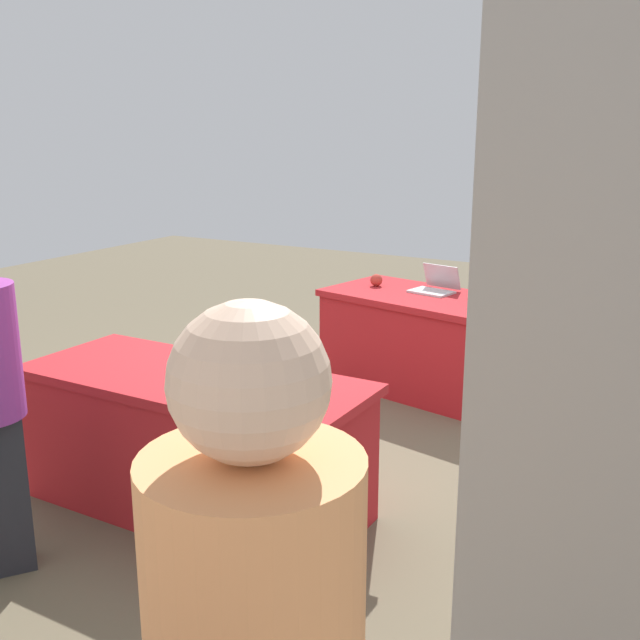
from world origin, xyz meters
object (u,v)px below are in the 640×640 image
Objects in this scene: table_foreground at (423,342)px; scissors_red at (480,299)px; laptop_silver at (435,287)px; yarn_ball at (376,280)px; chair_tucked_right at (529,303)px; table_mid_left at (195,442)px.

table_foreground is 9.27× the size of scissors_red.
laptop_silver is 0.49m from yarn_ball.
chair_tucked_right is (-0.58, -0.91, 0.19)m from table_foreground.
laptop_silver reaches higher than yarn_ball.
table_foreground is at bearing 92.66° from laptop_silver.
table_foreground is 16.90× the size of yarn_ball.
table_mid_left is 2.55m from yarn_ball.
laptop_silver is (-0.36, -2.53, 0.42)m from table_mid_left.
table_foreground is 1.10m from chair_tucked_right.
chair_tucked_right reaches higher than laptop_silver.
scissors_red reaches higher than table_foreground.
chair_tucked_right is at bearing -141.64° from scissors_red.
scissors_red is at bearing -75.89° from chair_tucked_right.
chair_tucked_right is at bearing -122.25° from table_foreground.
yarn_ball reaches higher than scissors_red.
laptop_silver reaches higher than table_foreground.
yarn_ball is (0.47, -0.12, 0.43)m from table_foreground.
laptop_silver is 3.75× the size of yarn_ball.
laptop_silver reaches higher than table_mid_left.
yarn_ball is at bearing 14.71° from laptop_silver.
scissors_red is (-0.39, 0.08, -0.04)m from laptop_silver.
table_foreground is 1.70× the size of chair_tucked_right.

